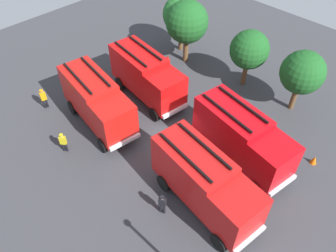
{
  "coord_description": "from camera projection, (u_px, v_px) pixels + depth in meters",
  "views": [
    {
      "loc": [
        11.46,
        -11.44,
        17.41
      ],
      "look_at": [
        0.0,
        0.0,
        1.4
      ],
      "focal_mm": 35.12,
      "sensor_mm": 36.0,
      "label": 1
    }
  ],
  "objects": [
    {
      "name": "firefighter_1",
      "position": [
        44.0,
        98.0,
        25.6
      ],
      "size": [
        0.31,
        0.45,
        1.73
      ],
      "rotation": [
        0.0,
        0.0,
        6.11
      ],
      "color": "black",
      "rests_on": "ground"
    },
    {
      "name": "traffic_cone_2",
      "position": [
        209.0,
        114.0,
        25.21
      ],
      "size": [
        0.45,
        0.45,
        0.64
      ],
      "primitive_type": "cone",
      "color": "#F2600C",
      "rests_on": "ground"
    },
    {
      "name": "tree_2",
      "position": [
        249.0,
        50.0,
        26.22
      ],
      "size": [
        3.17,
        3.17,
        4.91
      ],
      "color": "brown",
      "rests_on": "ground"
    },
    {
      "name": "fire_truck_0",
      "position": [
        97.0,
        101.0,
        23.54
      ],
      "size": [
        7.48,
        3.58,
        3.88
      ],
      "rotation": [
        0.0,
        0.0,
        -0.14
      ],
      "color": "red",
      "rests_on": "ground"
    },
    {
      "name": "ground_plane",
      "position": [
        168.0,
        140.0,
        23.75
      ],
      "size": [
        48.3,
        48.3,
        0.0
      ],
      "primitive_type": "plane",
      "color": "#38383D"
    },
    {
      "name": "traffic_cone_1",
      "position": [
        217.0,
        168.0,
        21.47
      ],
      "size": [
        0.49,
        0.49,
        0.7
      ],
      "primitive_type": "cone",
      "color": "#F2600C",
      "rests_on": "ground"
    },
    {
      "name": "traffic_cone_0",
      "position": [
        314.0,
        160.0,
        22.02
      ],
      "size": [
        0.44,
        0.44,
        0.63
      ],
      "primitive_type": "cone",
      "color": "#F2600C",
      "rests_on": "ground"
    },
    {
      "name": "fire_truck_1",
      "position": [
        205.0,
        181.0,
        18.54
      ],
      "size": [
        7.45,
        3.47,
        3.88
      ],
      "rotation": [
        0.0,
        0.0,
        -0.12
      ],
      "color": "red",
      "rests_on": "ground"
    },
    {
      "name": "firefighter_0",
      "position": [
        63.0,
        142.0,
        22.39
      ],
      "size": [
        0.48,
        0.45,
        1.62
      ],
      "rotation": [
        0.0,
        0.0,
        2.24
      ],
      "color": "black",
      "rests_on": "ground"
    },
    {
      "name": "firefighter_3",
      "position": [
        162.0,
        204.0,
        18.94
      ],
      "size": [
        0.48,
        0.39,
        1.61
      ],
      "rotation": [
        0.0,
        0.0,
        2.0
      ],
      "color": "black",
      "rests_on": "ground"
    },
    {
      "name": "tree_1",
      "position": [
        187.0,
        22.0,
        28.31
      ],
      "size": [
        3.73,
        3.73,
        5.78
      ],
      "color": "brown",
      "rests_on": "ground"
    },
    {
      "name": "fire_truck_2",
      "position": [
        147.0,
        75.0,
        25.75
      ],
      "size": [
        7.45,
        3.47,
        3.88
      ],
      "rotation": [
        0.0,
        0.0,
        -0.12
      ],
      "color": "red",
      "rests_on": "ground"
    },
    {
      "name": "fire_truck_3",
      "position": [
        242.0,
        136.0,
        21.02
      ],
      "size": [
        7.49,
        3.64,
        3.88
      ],
      "rotation": [
        0.0,
        0.0,
        -0.16
      ],
      "color": "red",
      "rests_on": "ground"
    },
    {
      "name": "tree_3",
      "position": [
        302.0,
        73.0,
        23.86
      ],
      "size": [
        3.25,
        3.25,
        5.04
      ],
      "color": "brown",
      "rests_on": "ground"
    },
    {
      "name": "firefighter_2",
      "position": [
        168.0,
        65.0,
        28.65
      ],
      "size": [
        0.3,
        0.45,
        1.82
      ],
      "rotation": [
        0.0,
        0.0,
        3.3
      ],
      "color": "black",
      "rests_on": "ground"
    },
    {
      "name": "tree_0",
      "position": [
        181.0,
        14.0,
        29.95
      ],
      "size": [
        3.45,
        3.45,
        5.35
      ],
      "color": "brown",
      "rests_on": "ground"
    }
  ]
}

